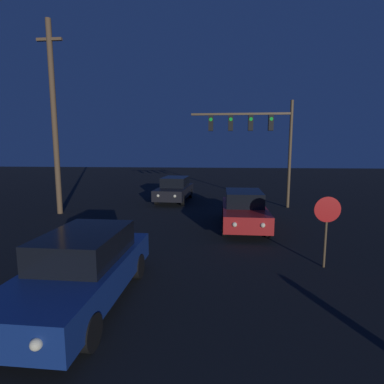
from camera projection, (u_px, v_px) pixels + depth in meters
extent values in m
cube|color=navy|center=(82.00, 276.00, 6.58)|extent=(1.90, 4.76, 0.65)
cube|color=black|center=(85.00, 245.00, 6.73)|extent=(1.59, 2.38, 0.62)
cylinder|color=black|center=(90.00, 332.00, 5.10)|extent=(0.21, 0.64, 0.64)
cylinder|color=black|center=(138.00, 266.00, 7.99)|extent=(0.21, 0.64, 0.64)
cylinder|color=black|center=(78.00, 264.00, 8.16)|extent=(0.21, 0.64, 0.64)
sphere|color=#F9EFC6|center=(36.00, 344.00, 4.17)|extent=(0.18, 0.18, 0.18)
cube|color=#B21E1E|center=(244.00, 213.00, 13.16)|extent=(1.88, 4.75, 0.65)
cube|color=black|center=(244.00, 198.00, 13.30)|extent=(1.58, 2.38, 0.62)
cylinder|color=black|center=(268.00, 229.00, 11.68)|extent=(0.21, 0.64, 0.64)
cylinder|color=black|center=(225.00, 228.00, 11.84)|extent=(0.21, 0.64, 0.64)
cylinder|color=black|center=(259.00, 214.00, 14.57)|extent=(0.21, 0.64, 0.64)
cylinder|color=black|center=(224.00, 213.00, 14.73)|extent=(0.21, 0.64, 0.64)
sphere|color=#F9EFC6|center=(263.00, 225.00, 10.75)|extent=(0.18, 0.18, 0.18)
sphere|color=#F9EFC6|center=(235.00, 225.00, 10.85)|extent=(0.18, 0.18, 0.18)
cube|color=black|center=(175.00, 191.00, 19.90)|extent=(2.12, 4.84, 0.65)
cube|color=black|center=(175.00, 182.00, 20.05)|extent=(1.70, 2.45, 0.62)
cylinder|color=black|center=(183.00, 200.00, 18.39)|extent=(0.24, 0.65, 0.64)
cylinder|color=black|center=(157.00, 200.00, 18.64)|extent=(0.24, 0.65, 0.64)
cylinder|color=black|center=(191.00, 193.00, 21.26)|extent=(0.24, 0.65, 0.64)
cylinder|color=black|center=(167.00, 193.00, 21.51)|extent=(0.24, 0.65, 0.64)
sphere|color=#F9EFC6|center=(175.00, 196.00, 17.48)|extent=(0.18, 0.18, 0.18)
sphere|color=#F9EFC6|center=(158.00, 196.00, 17.63)|extent=(0.18, 0.18, 0.18)
cylinder|color=brown|center=(290.00, 155.00, 17.41)|extent=(0.18, 0.18, 6.20)
cube|color=brown|center=(241.00, 114.00, 17.33)|extent=(5.76, 0.12, 0.12)
cube|color=black|center=(271.00, 123.00, 17.25)|extent=(0.28, 0.28, 0.90)
cylinder|color=green|center=(271.00, 119.00, 17.07)|extent=(0.20, 0.02, 0.20)
cube|color=black|center=(251.00, 123.00, 17.35)|extent=(0.28, 0.28, 0.90)
cylinder|color=green|center=(251.00, 119.00, 17.17)|extent=(0.20, 0.02, 0.20)
cube|color=black|center=(231.00, 123.00, 17.45)|extent=(0.28, 0.28, 0.90)
cylinder|color=green|center=(231.00, 119.00, 17.27)|extent=(0.20, 0.02, 0.20)
cube|color=black|center=(211.00, 123.00, 17.55)|extent=(0.28, 0.28, 0.90)
cylinder|color=green|center=(211.00, 119.00, 17.37)|extent=(0.20, 0.02, 0.20)
cylinder|color=brown|center=(326.00, 232.00, 8.61)|extent=(0.07, 0.07, 2.09)
cylinder|color=red|center=(327.00, 209.00, 8.50)|extent=(0.74, 0.03, 0.74)
cylinder|color=brown|center=(54.00, 120.00, 15.44)|extent=(0.28, 0.28, 9.84)
cube|color=brown|center=(49.00, 39.00, 14.89)|extent=(1.31, 0.14, 0.14)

